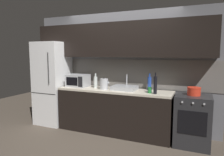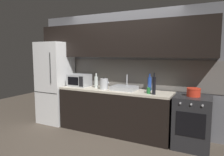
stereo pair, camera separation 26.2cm
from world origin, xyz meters
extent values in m
plane|color=#4C4238|center=(0.00, 0.00, 0.00)|extent=(10.00, 10.00, 0.00)
cube|color=slate|center=(0.00, 1.30, 1.25)|extent=(4.08, 0.10, 2.50)
cube|color=slate|center=(0.00, 1.25, 1.20)|extent=(4.08, 0.01, 0.60)
cube|color=black|center=(0.00, 1.08, 1.90)|extent=(3.76, 0.34, 0.70)
cube|color=black|center=(0.00, 0.90, 0.43)|extent=(2.34, 0.60, 0.86)
cube|color=beige|center=(0.00, 0.90, 0.88)|extent=(2.34, 0.60, 0.04)
cube|color=white|center=(-1.55, 0.90, 0.94)|extent=(0.68, 0.66, 1.88)
cube|color=black|center=(-1.55, 0.57, 0.75)|extent=(0.67, 0.00, 0.01)
cylinder|color=#333333|center=(-1.36, 0.55, 1.32)|extent=(0.02, 0.02, 0.66)
cube|color=#232326|center=(1.51, 0.90, 0.45)|extent=(0.60, 0.60, 0.90)
cube|color=black|center=(1.51, 0.60, 0.50)|extent=(0.45, 0.01, 0.40)
cylinder|color=#B2B2B7|center=(1.35, 0.59, 0.83)|extent=(0.03, 0.02, 0.03)
cylinder|color=#B2B2B7|center=(1.51, 0.59, 0.83)|extent=(0.03, 0.02, 0.03)
cylinder|color=#B2B2B7|center=(1.68, 0.59, 0.83)|extent=(0.03, 0.02, 0.03)
cube|color=#A8AAAF|center=(-0.87, 0.92, 1.04)|extent=(0.46, 0.34, 0.27)
cube|color=black|center=(-0.91, 0.75, 1.04)|extent=(0.28, 0.01, 0.18)
cube|color=black|center=(-0.71, 0.75, 1.04)|extent=(0.10, 0.01, 0.22)
cube|color=#ADAFB5|center=(0.22, 0.93, 0.94)|extent=(0.48, 0.38, 0.08)
cylinder|color=silver|center=(0.22, 1.06, 1.09)|extent=(0.02, 0.02, 0.22)
cylinder|color=#B7BABF|center=(-0.19, 0.83, 1.01)|extent=(0.17, 0.17, 0.22)
sphere|color=black|center=(-0.19, 0.83, 1.13)|extent=(0.02, 0.02, 0.02)
cone|color=#B7BABF|center=(-0.09, 0.83, 1.05)|extent=(0.03, 0.03, 0.05)
cylinder|color=black|center=(0.87, 0.75, 1.06)|extent=(0.06, 0.06, 0.32)
cylinder|color=black|center=(0.87, 0.75, 1.25)|extent=(0.02, 0.02, 0.07)
cylinder|color=#234299|center=(0.68, 1.11, 1.03)|extent=(0.08, 0.08, 0.26)
cylinder|color=#234299|center=(0.68, 1.11, 1.20)|extent=(0.03, 0.03, 0.07)
cylinder|color=silver|center=(-0.43, 0.91, 1.02)|extent=(0.08, 0.08, 0.24)
cylinder|color=silver|center=(-0.43, 0.91, 1.18)|extent=(0.03, 0.03, 0.07)
cylinder|color=#1E6B2D|center=(0.76, 0.79, 0.95)|extent=(0.07, 0.07, 0.11)
cylinder|color=red|center=(1.51, 0.90, 0.96)|extent=(0.22, 0.22, 0.12)
cylinder|color=red|center=(1.51, 0.90, 1.03)|extent=(0.23, 0.23, 0.02)
camera|label=1|loc=(1.59, -2.89, 1.62)|focal=32.88mm
camera|label=2|loc=(1.82, -2.78, 1.62)|focal=32.88mm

